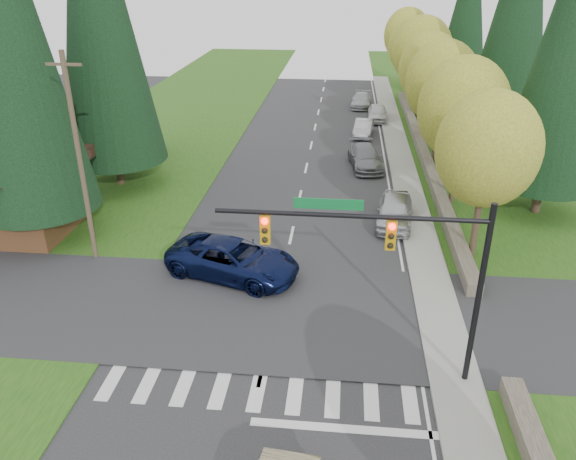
% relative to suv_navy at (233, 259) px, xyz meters
% --- Properties ---
extents(grass_east, '(14.00, 110.00, 0.06)m').
position_rel_suv_navy_xyz_m(grass_east, '(15.29, 9.07, -0.84)').
color(grass_east, '#1F4D14').
rests_on(grass_east, ground).
extents(grass_west, '(14.00, 110.00, 0.06)m').
position_rel_suv_navy_xyz_m(grass_west, '(-10.71, 9.07, -0.84)').
color(grass_west, '#1F4D14').
rests_on(grass_west, ground).
extents(cross_street, '(120.00, 8.00, 0.10)m').
position_rel_suv_navy_xyz_m(cross_street, '(2.29, -2.93, -0.87)').
color(cross_street, '#28282B').
rests_on(cross_street, ground).
extents(sidewalk_east, '(1.80, 80.00, 0.13)m').
position_rel_suv_navy_xyz_m(sidewalk_east, '(9.19, 11.07, -0.80)').
color(sidewalk_east, gray).
rests_on(sidewalk_east, ground).
extents(curb_east, '(0.20, 80.00, 0.13)m').
position_rel_suv_navy_xyz_m(curb_east, '(8.34, 11.07, -0.80)').
color(curb_east, gray).
rests_on(curb_east, ground).
extents(stone_wall_north, '(0.70, 40.00, 0.70)m').
position_rel_suv_navy_xyz_m(stone_wall_north, '(10.89, 19.07, -0.52)').
color(stone_wall_north, '#4C4438').
rests_on(stone_wall_north, ground).
extents(traffic_signal, '(8.70, 0.37, 6.80)m').
position_rel_suv_navy_xyz_m(traffic_signal, '(6.66, -6.44, 4.12)').
color(traffic_signal, black).
rests_on(traffic_signal, ground).
extents(brown_building, '(8.40, 8.40, 5.40)m').
position_rel_suv_navy_xyz_m(brown_building, '(-12.71, 4.07, 2.27)').
color(brown_building, '#4C2D19').
rests_on(brown_building, ground).
extents(utility_pole, '(1.60, 0.24, 10.00)m').
position_rel_suv_navy_xyz_m(utility_pole, '(-7.21, 1.07, 4.27)').
color(utility_pole, '#473828').
rests_on(utility_pole, ground).
extents(decid_tree_0, '(4.80, 4.80, 8.37)m').
position_rel_suv_navy_xyz_m(decid_tree_0, '(11.49, 3.07, 4.73)').
color(decid_tree_0, '#38281C').
rests_on(decid_tree_0, ground).
extents(decid_tree_1, '(5.20, 5.20, 8.80)m').
position_rel_suv_navy_xyz_m(decid_tree_1, '(11.59, 10.07, 4.93)').
color(decid_tree_1, '#38281C').
rests_on(decid_tree_1, ground).
extents(decid_tree_2, '(5.00, 5.00, 8.82)m').
position_rel_suv_navy_xyz_m(decid_tree_2, '(11.39, 17.07, 5.06)').
color(decid_tree_2, '#38281C').
rests_on(decid_tree_2, ground).
extents(decid_tree_3, '(5.00, 5.00, 8.55)m').
position_rel_suv_navy_xyz_m(decid_tree_3, '(11.49, 24.07, 4.80)').
color(decid_tree_3, '#38281C').
rests_on(decid_tree_3, ground).
extents(decid_tree_4, '(5.40, 5.40, 9.18)m').
position_rel_suv_navy_xyz_m(decid_tree_4, '(11.59, 31.07, 5.19)').
color(decid_tree_4, '#38281C').
rests_on(decid_tree_4, ground).
extents(decid_tree_5, '(4.80, 4.80, 8.30)m').
position_rel_suv_navy_xyz_m(decid_tree_5, '(11.39, 38.07, 4.66)').
color(decid_tree_5, '#38281C').
rests_on(decid_tree_5, ground).
extents(decid_tree_6, '(5.20, 5.20, 8.86)m').
position_rel_suv_navy_xyz_m(decid_tree_6, '(11.49, 45.07, 5.00)').
color(decid_tree_6, '#38281C').
rests_on(decid_tree_6, ground).
extents(conifer_w_a, '(6.12, 6.12, 19.80)m').
position_rel_suv_navy_xyz_m(conifer_w_a, '(-10.71, 3.07, 9.93)').
color(conifer_w_a, '#38281C').
rests_on(conifer_w_a, ground).
extents(conifer_w_c, '(6.46, 6.46, 20.80)m').
position_rel_suv_navy_xyz_m(conifer_w_c, '(-9.71, 11.07, 10.43)').
color(conifer_w_c, '#38281C').
rests_on(conifer_w_c, ground).
extents(conifer_w_e, '(5.78, 5.78, 18.80)m').
position_rel_suv_navy_xyz_m(conifer_w_e, '(-11.71, 17.07, 9.42)').
color(conifer_w_e, '#38281C').
rests_on(conifer_w_e, ground).
extents(conifer_e_a, '(5.44, 5.44, 17.80)m').
position_rel_suv_navy_xyz_m(conifer_e_a, '(16.29, 9.07, 8.92)').
color(conifer_e_a, '#38281C').
rests_on(conifer_e_a, ground).
extents(conifer_e_b, '(6.12, 6.12, 19.80)m').
position_rel_suv_navy_xyz_m(conifer_e_b, '(17.29, 23.07, 9.93)').
color(conifer_e_b, '#38281C').
rests_on(conifer_e_b, ground).
extents(conifer_e_c, '(5.10, 5.10, 16.80)m').
position_rel_suv_navy_xyz_m(conifer_e_c, '(16.29, 37.07, 8.42)').
color(conifer_e_c, '#38281C').
rests_on(conifer_e_c, ground).
extents(suv_navy, '(6.82, 4.62, 1.73)m').
position_rel_suv_navy_xyz_m(suv_navy, '(0.00, 0.00, 0.00)').
color(suv_navy, '#0B1339').
rests_on(suv_navy, ground).
extents(parked_car_a, '(2.44, 4.95, 1.62)m').
position_rel_suv_navy_xyz_m(parked_car_a, '(7.89, 6.59, -0.06)').
color(parked_car_a, '#B7B8BC').
rests_on(parked_car_a, ground).
extents(parked_car_b, '(2.77, 5.39, 1.50)m').
position_rel_suv_navy_xyz_m(parked_car_b, '(6.49, 16.17, -0.12)').
color(parked_car_b, slate).
rests_on(parked_car_b, ground).
extents(parked_car_c, '(1.87, 4.21, 1.34)m').
position_rel_suv_navy_xyz_m(parked_car_c, '(6.49, 24.18, -0.20)').
color(parked_car_c, '#ABABB0').
rests_on(parked_car_c, ground).
extents(parked_car_d, '(1.83, 4.37, 1.48)m').
position_rel_suv_navy_xyz_m(parked_car_d, '(7.89, 29.40, -0.13)').
color(parked_car_d, silver).
rests_on(parked_car_d, ground).
extents(parked_car_e, '(2.25, 4.79, 1.35)m').
position_rel_suv_navy_xyz_m(parked_car_e, '(6.49, 34.73, -0.19)').
color(parked_car_e, '#9E9EA2').
rests_on(parked_car_e, ground).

